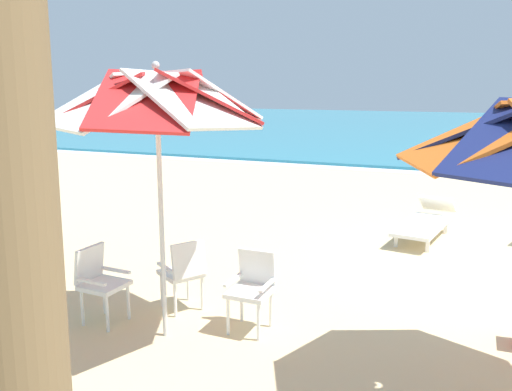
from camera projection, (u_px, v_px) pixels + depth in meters
The scene contains 8 objects.
ground_plane at pixel (511, 279), 7.31m from camera, with size 80.00×80.00×0.00m, color beige.
sea at pixel (486, 128), 31.93m from camera, with size 80.00×36.00×0.10m, color teal.
surf_foam at pixel (494, 177), 15.36m from camera, with size 80.00×0.70×0.01m, color white.
beach_umbrella_1 at pixel (157, 101), 5.16m from camera, with size 2.26×2.26×2.84m.
plastic_chair_1 at pixel (99, 279), 5.90m from camera, with size 0.49×0.46×0.87m.
plastic_chair_2 at pixel (184, 270), 6.19m from camera, with size 0.63×0.61×0.87m.
plastic_chair_3 at pixel (252, 285), 5.73m from camera, with size 0.45×0.47×0.87m.
sun_lounger_1 at pixel (426, 221), 9.25m from camera, with size 0.96×2.22×0.62m.
Camera 1 is at (-0.62, -7.74, 2.62)m, focal length 37.25 mm.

